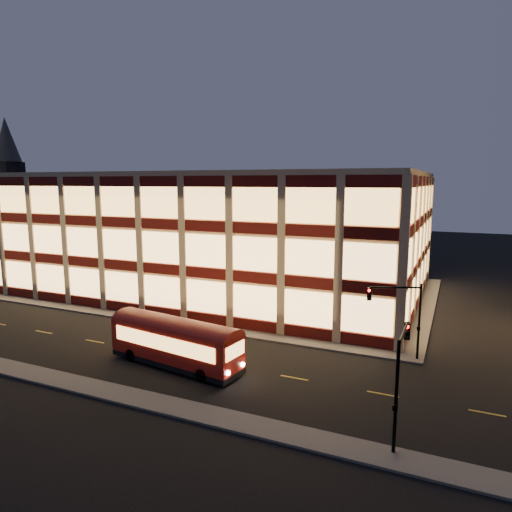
% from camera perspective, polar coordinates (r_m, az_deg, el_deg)
% --- Properties ---
extents(ground, '(200.00, 200.00, 0.00)m').
position_cam_1_polar(ground, '(44.99, -12.33, -8.37)').
color(ground, black).
rests_on(ground, ground).
extents(sidewalk_office_south, '(54.00, 2.00, 0.15)m').
position_cam_1_polar(sidewalk_office_south, '(47.49, -14.56, -7.42)').
color(sidewalk_office_south, '#514F4C').
rests_on(sidewalk_office_south, ground).
extents(sidewalk_office_east, '(2.00, 30.00, 0.15)m').
position_cam_1_polar(sidewalk_office_east, '(53.14, 20.40, -5.93)').
color(sidewalk_office_east, '#514F4C').
rests_on(sidewalk_office_east, ground).
extents(sidewalk_near, '(100.00, 2.00, 0.15)m').
position_cam_1_polar(sidewalk_near, '(36.03, -25.00, -13.46)').
color(sidewalk_near, '#514F4C').
rests_on(sidewalk_near, ground).
extents(office_building, '(50.45, 30.45, 14.50)m').
position_cam_1_polar(office_building, '(59.06, -5.13, 3.18)').
color(office_building, tan).
rests_on(office_building, ground).
extents(church_tower, '(5.00, 5.00, 18.00)m').
position_cam_1_polar(church_tower, '(121.31, -28.26, 6.05)').
color(church_tower, '#2D2621').
rests_on(church_tower, ground).
extents(church_spire, '(6.00, 6.00, 10.00)m').
position_cam_1_polar(church_spire, '(121.60, -28.78, 12.64)').
color(church_spire, '#4C473F').
rests_on(church_spire, church_tower).
extents(traffic_signal_far, '(3.79, 1.87, 6.00)m').
position_cam_1_polar(traffic_signal_far, '(36.00, 17.68, -6.24)').
color(traffic_signal_far, black).
rests_on(traffic_signal_far, ground).
extents(traffic_signal_near, '(0.32, 4.45, 6.00)m').
position_cam_1_polar(traffic_signal_near, '(25.22, 17.66, -12.91)').
color(traffic_signal_near, black).
rests_on(traffic_signal_near, ground).
extents(trolley_bus, '(10.96, 4.18, 3.62)m').
position_cam_1_polar(trolley_bus, '(34.57, -10.05, -10.23)').
color(trolley_bus, '#9F1108').
rests_on(trolley_bus, ground).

